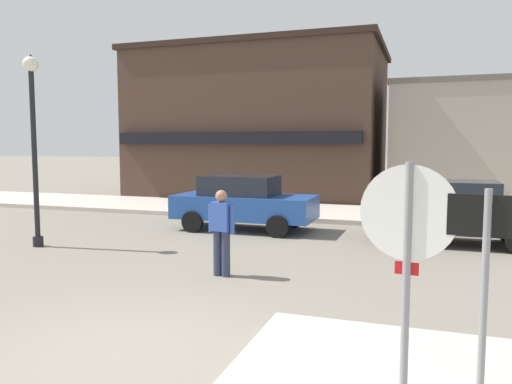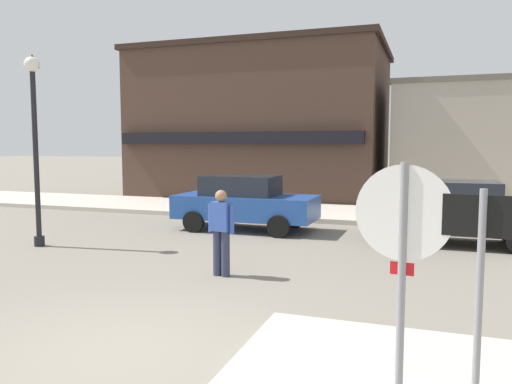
{
  "view_description": "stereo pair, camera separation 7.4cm",
  "coord_description": "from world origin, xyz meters",
  "px_view_note": "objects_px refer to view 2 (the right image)",
  "views": [
    {
      "loc": [
        3.3,
        -4.87,
        2.45
      ],
      "look_at": [
        0.11,
        4.5,
        1.5
      ],
      "focal_mm": 35.0,
      "sensor_mm": 36.0,
      "label": 1
    },
    {
      "loc": [
        3.38,
        -4.84,
        2.45
      ],
      "look_at": [
        0.11,
        4.5,
        1.5
      ],
      "focal_mm": 35.0,
      "sensor_mm": 36.0,
      "label": 2
    }
  ],
  "objects_px": {
    "stop_sign": "(402,254)",
    "one_way_sign": "(480,285)",
    "parked_car_nearest": "(245,202)",
    "lamp_post": "(34,123)",
    "parked_car_second": "(457,212)",
    "pedestrian_crossing_near": "(221,230)"
  },
  "relations": [
    {
      "from": "lamp_post",
      "to": "parked_car_second",
      "type": "bearing_deg",
      "value": 20.41
    },
    {
      "from": "stop_sign",
      "to": "one_way_sign",
      "type": "xyz_separation_m",
      "value": [
        0.6,
        -0.08,
        -0.19
      ]
    },
    {
      "from": "stop_sign",
      "to": "parked_car_nearest",
      "type": "distance_m",
      "value": 10.14
    },
    {
      "from": "parked_car_nearest",
      "to": "parked_car_second",
      "type": "xyz_separation_m",
      "value": [
        5.65,
        -0.24,
        0.0
      ]
    },
    {
      "from": "stop_sign",
      "to": "lamp_post",
      "type": "height_order",
      "value": "lamp_post"
    },
    {
      "from": "one_way_sign",
      "to": "pedestrian_crossing_near",
      "type": "relative_size",
      "value": 1.3
    },
    {
      "from": "one_way_sign",
      "to": "parked_car_second",
      "type": "relative_size",
      "value": 0.52
    },
    {
      "from": "one_way_sign",
      "to": "parked_car_second",
      "type": "distance_m",
      "value": 8.78
    },
    {
      "from": "parked_car_nearest",
      "to": "stop_sign",
      "type": "bearing_deg",
      "value": -61.82
    },
    {
      "from": "stop_sign",
      "to": "parked_car_nearest",
      "type": "relative_size",
      "value": 0.57
    },
    {
      "from": "stop_sign",
      "to": "one_way_sign",
      "type": "distance_m",
      "value": 0.64
    },
    {
      "from": "parked_car_nearest",
      "to": "pedestrian_crossing_near",
      "type": "bearing_deg",
      "value": -74.37
    },
    {
      "from": "parked_car_nearest",
      "to": "parked_car_second",
      "type": "distance_m",
      "value": 5.65
    },
    {
      "from": "lamp_post",
      "to": "parked_car_second",
      "type": "height_order",
      "value": "lamp_post"
    },
    {
      "from": "one_way_sign",
      "to": "stop_sign",
      "type": "bearing_deg",
      "value": 172.35
    },
    {
      "from": "lamp_post",
      "to": "parked_car_nearest",
      "type": "height_order",
      "value": "lamp_post"
    },
    {
      "from": "one_way_sign",
      "to": "pedestrian_crossing_near",
      "type": "distance_m",
      "value": 5.79
    },
    {
      "from": "parked_car_second",
      "to": "lamp_post",
      "type": "bearing_deg",
      "value": -159.59
    },
    {
      "from": "parked_car_nearest",
      "to": "lamp_post",
      "type": "bearing_deg",
      "value": -135.66
    },
    {
      "from": "pedestrian_crossing_near",
      "to": "stop_sign",
      "type": "bearing_deg",
      "value": -49.91
    },
    {
      "from": "parked_car_second",
      "to": "pedestrian_crossing_near",
      "type": "relative_size",
      "value": 2.5
    },
    {
      "from": "parked_car_nearest",
      "to": "pedestrian_crossing_near",
      "type": "distance_m",
      "value": 5.04
    }
  ]
}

